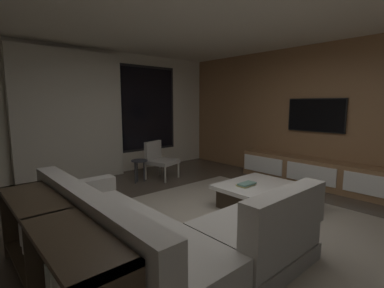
# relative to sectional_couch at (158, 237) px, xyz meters

# --- Properties ---
(floor) EXTENTS (9.20, 9.20, 0.00)m
(floor) POSITION_rel_sectional_couch_xyz_m (0.99, 0.09, -0.29)
(floor) COLOR #473D33
(back_wall_with_window) EXTENTS (6.60, 0.30, 2.70)m
(back_wall_with_window) POSITION_rel_sectional_couch_xyz_m (0.93, 3.71, 1.05)
(back_wall_with_window) COLOR beige
(back_wall_with_window) RESTS_ON floor
(media_wall) EXTENTS (0.12, 7.80, 2.70)m
(media_wall) POSITION_rel_sectional_couch_xyz_m (4.05, 0.09, 1.06)
(media_wall) COLOR #8E6642
(media_wall) RESTS_ON floor
(ceiling) EXTENTS (8.20, 8.20, 0.00)m
(ceiling) POSITION_rel_sectional_couch_xyz_m (0.99, 0.09, 2.41)
(ceiling) COLOR beige
(area_rug) EXTENTS (3.20, 3.80, 0.01)m
(area_rug) POSITION_rel_sectional_couch_xyz_m (1.34, -0.01, -0.28)
(area_rug) COLOR gray
(area_rug) RESTS_ON floor
(sectional_couch) EXTENTS (1.98, 2.50, 0.82)m
(sectional_couch) POSITION_rel_sectional_couch_xyz_m (0.00, 0.00, 0.00)
(sectional_couch) COLOR gray
(sectional_couch) RESTS_ON floor
(coffee_table) EXTENTS (1.16, 1.16, 0.36)m
(coffee_table) POSITION_rel_sectional_couch_xyz_m (2.02, 0.17, -0.10)
(coffee_table) COLOR #33281C
(coffee_table) RESTS_ON floor
(book_stack_on_coffee_table) EXTENTS (0.28, 0.18, 0.05)m
(book_stack_on_coffee_table) POSITION_rel_sectional_couch_xyz_m (1.83, 0.35, 0.09)
(book_stack_on_coffee_table) COLOR #C9C067
(book_stack_on_coffee_table) RESTS_ON coffee_table
(accent_chair_near_window) EXTENTS (0.68, 0.70, 0.78)m
(accent_chair_near_window) POSITION_rel_sectional_couch_xyz_m (1.88, 2.69, 0.14)
(accent_chair_near_window) COLOR #B2ADA0
(accent_chair_near_window) RESTS_ON floor
(side_stool) EXTENTS (0.32, 0.32, 0.46)m
(side_stool) POSITION_rel_sectional_couch_xyz_m (1.39, 2.66, 0.08)
(side_stool) COLOR #333338
(side_stool) RESTS_ON floor
(media_console) EXTENTS (0.46, 3.10, 0.52)m
(media_console) POSITION_rel_sectional_couch_xyz_m (3.76, 0.15, -0.04)
(media_console) COLOR #8E6642
(media_console) RESTS_ON floor
(mounted_tv) EXTENTS (0.05, 1.11, 0.64)m
(mounted_tv) POSITION_rel_sectional_couch_xyz_m (3.94, 0.34, 1.06)
(mounted_tv) COLOR black
(console_table_behind_couch) EXTENTS (0.40, 2.10, 0.74)m
(console_table_behind_couch) POSITION_rel_sectional_couch_xyz_m (-0.91, 0.13, 0.13)
(console_table_behind_couch) COLOR #33281C
(console_table_behind_couch) RESTS_ON floor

